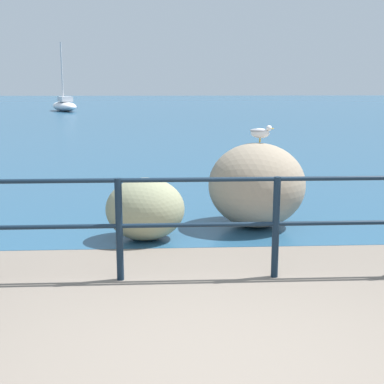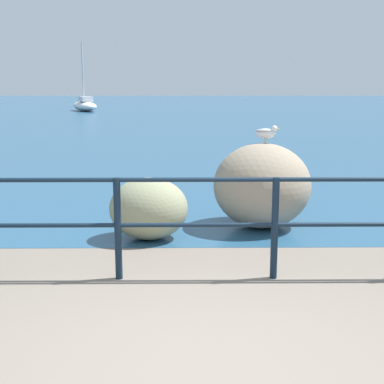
# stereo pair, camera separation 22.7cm
# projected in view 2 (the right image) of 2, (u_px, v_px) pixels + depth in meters

# --- Properties ---
(ground_plane) EXTENTS (120.00, 120.00, 0.10)m
(ground_plane) POSITION_uv_depth(u_px,v_px,m) (188.00, 130.00, 23.27)
(ground_plane) COLOR #6B6056
(sea_surface) EXTENTS (120.00, 90.00, 0.01)m
(sea_surface) POSITION_uv_depth(u_px,v_px,m) (187.00, 105.00, 50.36)
(sea_surface) COLOR navy
(sea_surface) RESTS_ON ground_plane
(promenade_railing) EXTENTS (7.76, 0.07, 1.02)m
(promenade_railing) POSITION_uv_depth(u_px,v_px,m) (196.00, 216.00, 5.15)
(promenade_railing) COLOR black
(promenade_railing) RESTS_ON ground_plane
(breakwater_boulder_main) EXTENTS (1.30, 1.26, 1.14)m
(breakwater_boulder_main) POSITION_uv_depth(u_px,v_px,m) (262.00, 186.00, 7.08)
(breakwater_boulder_main) COLOR gray
(breakwater_boulder_main) RESTS_ON ground
(breakwater_boulder_left) EXTENTS (0.98, 0.81, 0.78)m
(breakwater_boulder_left) POSITION_uv_depth(u_px,v_px,m) (149.00, 209.00, 6.56)
(breakwater_boulder_left) COLOR gray
(breakwater_boulder_left) RESTS_ON ground
(seagull) EXTENTS (0.33, 0.22, 0.23)m
(seagull) POSITION_uv_depth(u_px,v_px,m) (266.00, 132.00, 7.01)
(seagull) COLOR gold
(seagull) RESTS_ON breakwater_boulder_main
(sailboat) EXTENTS (3.06, 4.53, 4.90)m
(sailboat) POSITION_uv_depth(u_px,v_px,m) (85.00, 105.00, 38.85)
(sailboat) COLOR white
(sailboat) RESTS_ON sea_surface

